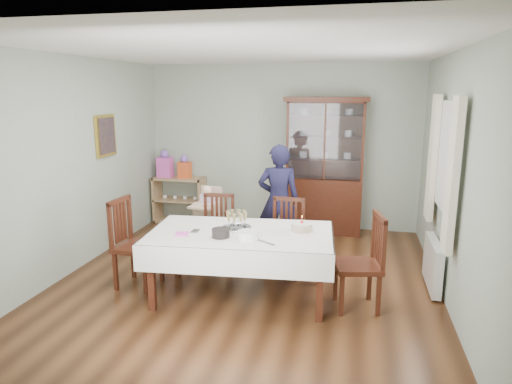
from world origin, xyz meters
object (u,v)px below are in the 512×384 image
(woman, at_px, (279,201))
(champagne_tray, at_px, (237,223))
(sideboard, at_px, (180,200))
(gift_bag_orange, at_px, (184,168))
(birthday_cake, at_px, (302,227))
(gift_bag_pink, at_px, (165,165))
(dining_table, at_px, (241,264))
(china_cabinet, at_px, (325,164))
(high_chair, at_px, (208,226))
(chair_end_left, at_px, (137,260))
(chair_far_left, at_px, (218,246))
(chair_end_right, at_px, (358,281))
(chair_far_right, at_px, (285,253))

(woman, height_order, champagne_tray, woman)
(sideboard, xyz_separation_m, gift_bag_orange, (0.12, -0.02, 0.57))
(birthday_cake, distance_m, gift_bag_pink, 3.67)
(dining_table, height_order, china_cabinet, china_cabinet)
(woman, relative_size, gift_bag_pink, 3.33)
(high_chair, height_order, gift_bag_orange, gift_bag_orange)
(china_cabinet, xyz_separation_m, high_chair, (-1.53, -1.33, -0.74))
(dining_table, relative_size, woman, 1.33)
(woman, distance_m, gift_bag_pink, 2.55)
(dining_table, relative_size, high_chair, 2.15)
(woman, xyz_separation_m, champagne_tray, (-0.26, -1.29, 0.04))
(chair_end_left, bearing_deg, dining_table, -87.98)
(chair_far_left, xyz_separation_m, woman, (0.71, 0.59, 0.50))
(woman, bearing_deg, birthday_cake, 104.62)
(dining_table, relative_size, birthday_cake, 7.79)
(chair_far_left, relative_size, gift_bag_orange, 2.42)
(chair_far_left, relative_size, high_chair, 0.97)
(chair_end_right, distance_m, gift_bag_orange, 4.02)
(chair_far_right, distance_m, chair_end_right, 1.16)
(gift_bag_pink, distance_m, gift_bag_orange, 0.36)
(gift_bag_pink, bearing_deg, chair_far_right, -38.47)
(dining_table, xyz_separation_m, sideboard, (-1.78, 2.68, 0.02))
(chair_far_left, distance_m, woman, 1.05)
(dining_table, distance_m, high_chair, 1.56)
(china_cabinet, height_order, gift_bag_pink, china_cabinet)
(dining_table, distance_m, champagne_tray, 0.46)
(woman, bearing_deg, chair_end_left, 37.38)
(birthday_cake, xyz_separation_m, gift_bag_orange, (-2.32, 2.51, 0.16))
(woman, relative_size, high_chair, 1.62)
(gift_bag_pink, bearing_deg, chair_end_right, -38.67)
(chair_end_left, bearing_deg, woman, -43.02)
(chair_end_left, bearing_deg, gift_bag_pink, 19.77)
(chair_far_right, relative_size, gift_bag_pink, 2.03)
(chair_far_left, distance_m, high_chair, 0.59)
(china_cabinet, distance_m, woman, 1.40)
(sideboard, distance_m, chair_far_right, 2.91)
(high_chair, bearing_deg, china_cabinet, 54.20)
(chair_end_right, height_order, woman, woman)
(high_chair, height_order, gift_bag_pink, gift_bag_pink)
(china_cabinet, bearing_deg, chair_end_right, -77.96)
(chair_far_right, xyz_separation_m, gift_bag_pink, (-2.41, 1.91, 0.72))
(high_chair, xyz_separation_m, gift_bag_pink, (-1.21, 1.34, 0.63))
(gift_bag_pink, bearing_deg, champagne_tray, -52.49)
(gift_bag_orange, bearing_deg, high_chair, -57.58)
(birthday_cake, bearing_deg, gift_bag_orange, 132.74)
(sideboard, distance_m, woman, 2.37)
(chair_far_right, xyz_separation_m, chair_end_right, (0.90, -0.73, 0.02))
(woman, height_order, birthday_cake, woman)
(woman, relative_size, champagne_tray, 4.80)
(chair_end_right, relative_size, champagne_tray, 3.14)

